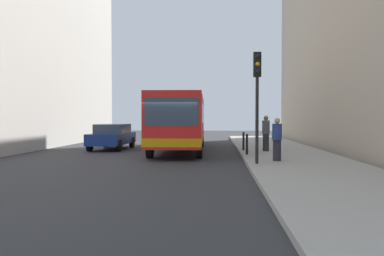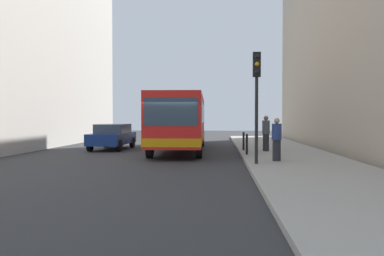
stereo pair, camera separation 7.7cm
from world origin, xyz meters
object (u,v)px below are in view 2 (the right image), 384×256
Objects in this scene: bollard_near at (247,144)px; pedestrian_mid_sidewalk at (266,133)px; pedestrian_near_signal at (277,139)px; car_beside_bus at (113,136)px; traffic_light at (257,86)px; bus at (181,120)px; bollard_mid at (244,141)px; car_behind_bus at (189,131)px.

pedestrian_mid_sidewalk is (1.11, 2.04, 0.43)m from bollard_near.
pedestrian_mid_sidewalk reaches higher than pedestrian_near_signal.
traffic_light is at bearing 134.26° from car_beside_bus.
traffic_light is (7.61, -8.19, 2.22)m from car_beside_bus.
bus is 8.19m from traffic_light.
bollard_mid is (3.42, -1.13, -1.10)m from bus.
pedestrian_mid_sidewalk reaches higher than bollard_near.
bollard_near is at bearing 101.86° from car_behind_bus.
bollard_near and bollard_mid have the same top height.
bus is 5.08m from bollard_near.
bollard_mid is at bearing 90.93° from traffic_light.
bollard_mid is 5.23m from pedestrian_near_signal.
pedestrian_mid_sidewalk is at bearing -20.86° from bollard_mid.
pedestrian_mid_sidewalk is at bearing 61.43° from bollard_near.
pedestrian_near_signal is at bearing -69.70° from bollard_near.
pedestrian_near_signal reaches higher than car_behind_bus.
bus reaches higher than pedestrian_mid_sidewalk.
traffic_light is 2.42× the size of pedestrian_near_signal.
traffic_light is at bearing -88.45° from bollard_near.
car_beside_bus is 2.62× the size of pedestrian_near_signal.
bus reaches higher than bollard_mid.
car_behind_bus is 17.11m from traffic_light.
car_behind_bus reaches higher than bollard_mid.
traffic_light is 4.32× the size of bollard_near.
car_behind_bus is (-0.27, 9.25, -0.94)m from bus.
bollard_near is at bearing -90.00° from bollard_mid.
car_beside_bus is 1.08× the size of traffic_light.
pedestrian_near_signal is (4.67, -15.50, 0.21)m from car_behind_bus.
bollard_near is 0.56× the size of pedestrian_near_signal.
bollard_near is (3.42, -3.59, -1.10)m from bus.
bus is 11.67× the size of bollard_near.
bollard_near is 0.53× the size of pedestrian_mid_sidewalk.
car_behind_bus is at bearing 87.24° from pedestrian_mid_sidewalk.
car_beside_bus is 8.75m from bollard_near.
pedestrian_mid_sidewalk reaches higher than car_beside_bus.
pedestrian_near_signal reaches higher than bollard_mid.
pedestrian_near_signal is (4.40, -6.25, -0.73)m from bus.
bus is at bearing 133.62° from bollard_near.
car_beside_bus is 9.18m from car_behind_bus.
car_beside_bus is 2.46× the size of pedestrian_mid_sidewalk.
pedestrian_near_signal reaches higher than bollard_near.
car_beside_bus is 7.78m from bollard_mid.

